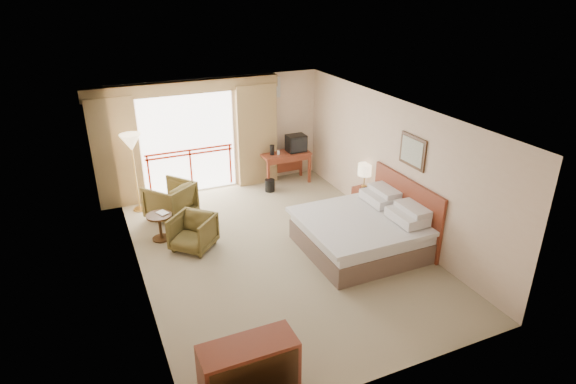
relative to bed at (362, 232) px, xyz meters
name	(u,v)px	position (x,y,z in m)	size (l,w,h in m)	color
floor	(278,251)	(-1.50, 0.60, -0.38)	(7.00, 7.00, 0.00)	gray
ceiling	(276,113)	(-1.50, 0.60, 2.32)	(7.00, 7.00, 0.00)	white
wall_back	(221,134)	(-1.50, 4.10, 0.97)	(5.00, 5.00, 0.00)	beige
wall_front	(390,292)	(-1.50, -2.90, 0.97)	(5.00, 5.00, 0.00)	beige
wall_left	(134,211)	(-4.00, 0.60, 0.97)	(7.00, 7.00, 0.00)	beige
wall_right	(392,166)	(1.00, 0.60, 0.97)	(7.00, 7.00, 0.00)	beige
balcony_door	(189,144)	(-2.30, 4.08, 0.82)	(2.40, 2.40, 0.00)	white
balcony_railing	(190,160)	(-2.30, 4.06, 0.44)	(2.09, 0.03, 1.02)	#B0270F
curtain_left	(116,153)	(-3.95, 3.95, 0.87)	(1.00, 0.26, 2.50)	olive
curtain_right	(256,135)	(-0.65, 3.95, 0.87)	(1.00, 0.26, 2.50)	olive
valance	(185,87)	(-2.30, 3.98, 2.17)	(4.40, 0.22, 0.28)	olive
hvac_vent	(271,88)	(-0.20, 4.07, 1.97)	(0.50, 0.04, 0.50)	silver
bed	(362,232)	(0.00, 0.00, 0.00)	(2.13, 2.06, 0.97)	brown
headboard	(406,210)	(0.96, 0.00, 0.27)	(0.06, 2.10, 1.30)	maroon
framed_art	(413,151)	(0.97, 0.00, 1.47)	(0.04, 0.72, 0.60)	#301C0B
nightstand	(364,200)	(0.92, 1.39, -0.10)	(0.39, 0.46, 0.55)	maroon
table_lamp	(365,170)	(0.92, 1.44, 0.59)	(0.30, 0.30, 0.54)	tan
phone	(367,190)	(0.87, 1.24, 0.21)	(0.17, 0.14, 0.08)	black
desk	(284,159)	(0.00, 3.69, 0.24)	(1.22, 0.59, 0.80)	maroon
tv	(296,143)	(0.30, 3.63, 0.63)	(0.47, 0.37, 0.42)	black
coffee_maker	(272,150)	(-0.35, 3.64, 0.54)	(0.11, 0.11, 0.25)	black
cup	(279,153)	(-0.20, 3.59, 0.47)	(0.07, 0.07, 0.10)	white
wastebasket	(270,185)	(-0.57, 3.28, -0.23)	(0.24, 0.24, 0.30)	black
armchair_far	(172,217)	(-3.06, 2.83, -0.38)	(0.86, 0.88, 0.81)	#473C19
armchair_near	(194,248)	(-2.93, 1.35, -0.38)	(0.73, 0.75, 0.68)	#473C19
side_table	(160,223)	(-3.45, 1.95, -0.01)	(0.49, 0.49, 0.54)	#301C0B
book	(159,215)	(-3.45, 1.95, 0.17)	(0.17, 0.23, 0.02)	white
floor_lamp	(131,145)	(-3.64, 3.51, 1.14)	(0.45, 0.45, 1.77)	tan
dresser	(249,370)	(-3.16, -2.47, 0.02)	(1.19, 0.51, 0.79)	maroon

